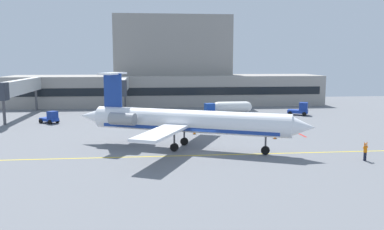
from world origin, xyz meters
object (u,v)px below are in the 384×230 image
object	(u,v)px
belt_loader	(50,118)
pushback_tractor	(300,109)
baggage_tug	(211,111)
fuel_tank	(232,107)
regional_jet	(185,121)
marshaller	(365,151)

from	to	relation	value
belt_loader	pushback_tractor	bearing A→B (deg)	6.66
baggage_tug	fuel_tank	xyz separation A→B (m)	(4.39, 3.12, 0.28)
regional_jet	pushback_tractor	distance (m)	34.01
regional_jet	baggage_tug	size ratio (longest dim) A/B	7.82
pushback_tractor	marshaller	bearing A→B (deg)	-99.89
pushback_tractor	belt_loader	xyz separation A→B (m)	(-42.47, -4.96, -0.16)
regional_jet	belt_loader	xyz separation A→B (m)	(-19.47, 20.00, -2.27)
regional_jet	marshaller	size ratio (longest dim) A/B	13.81
regional_jet	belt_loader	distance (m)	28.01
belt_loader	fuel_tank	world-z (taller)	fuel_tank
fuel_tank	marshaller	xyz separation A→B (m)	(6.40, -34.36, -0.37)
baggage_tug	pushback_tractor	size ratio (longest dim) A/B	0.84
pushback_tractor	fuel_tank	world-z (taller)	fuel_tank
regional_jet	fuel_tank	distance (m)	29.28
belt_loader	fuel_tank	size ratio (longest dim) A/B	0.45
baggage_tug	regional_jet	bearing A→B (deg)	-105.36
regional_jet	fuel_tank	bearing A→B (deg)	67.94
regional_jet	baggage_tug	xyz separation A→B (m)	(6.58, 23.96, -2.10)
pushback_tractor	marshaller	size ratio (longest dim) A/B	2.11
belt_loader	marshaller	xyz separation A→B (m)	(36.85, -27.27, 0.08)
marshaller	baggage_tug	bearing A→B (deg)	109.06
baggage_tug	fuel_tank	size ratio (longest dim) A/B	0.46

